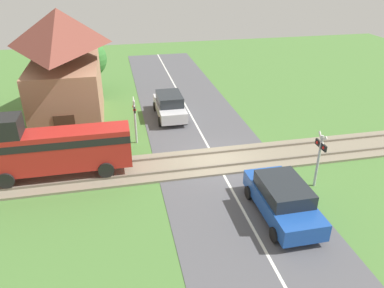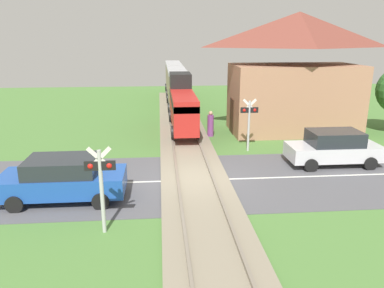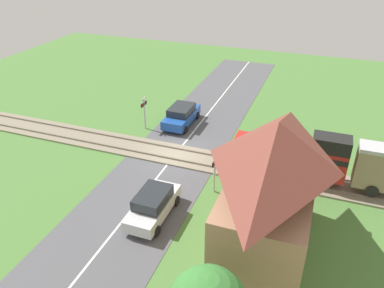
{
  "view_description": "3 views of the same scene",
  "coord_description": "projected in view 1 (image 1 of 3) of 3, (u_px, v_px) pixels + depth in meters",
  "views": [
    {
      "loc": [
        -16.51,
        4.85,
        9.82
      ],
      "look_at": [
        0.0,
        1.32,
        1.2
      ],
      "focal_mm": 35.0,
      "sensor_mm": 36.0,
      "label": 1
    },
    {
      "loc": [
        -1.36,
        -14.37,
        5.8
      ],
      "look_at": [
        0.0,
        1.32,
        1.2
      ],
      "focal_mm": 35.0,
      "sensor_mm": 36.0,
      "label": 2
    },
    {
      "loc": [
        21.22,
        9.19,
        13.94
      ],
      "look_at": [
        0.0,
        1.32,
        1.2
      ],
      "focal_mm": 35.0,
      "sensor_mm": 36.0,
      "label": 3
    }
  ],
  "objects": [
    {
      "name": "car_far_side",
      "position": [
        170.0,
        105.0,
        24.8
      ],
      "size": [
        4.19,
        1.87,
        1.62
      ],
      "color": "silver",
      "rests_on": "ground_plane"
    },
    {
      "name": "tree_by_station",
      "position": [
        88.0,
        59.0,
        28.67
      ],
      "size": [
        2.92,
        2.92,
        4.09
      ],
      "color": "brown",
      "rests_on": "ground_plane"
    },
    {
      "name": "station_building",
      "position": [
        65.0,
        70.0,
        22.62
      ],
      "size": [
        8.13,
        4.19,
        7.1
      ],
      "color": "#AD7A5B",
      "rests_on": "ground_plane"
    },
    {
      "name": "crossing_signal_east_approach",
      "position": [
        135.0,
        114.0,
        20.95
      ],
      "size": [
        0.9,
        0.18,
        2.73
      ],
      "color": "#B7B7B7",
      "rests_on": "ground_plane"
    },
    {
      "name": "crossing_signal_west_approach",
      "position": [
        320.0,
        153.0,
        16.94
      ],
      "size": [
        0.9,
        0.18,
        2.73
      ],
      "color": "#B7B7B7",
      "rests_on": "ground_plane"
    },
    {
      "name": "ground_plane",
      "position": [
        216.0,
        162.0,
        19.75
      ],
      "size": [
        60.0,
        60.0,
        0.0
      ],
      "primitive_type": "plane",
      "color": "#4C7A38"
    },
    {
      "name": "road_surface",
      "position": [
        216.0,
        162.0,
        19.74
      ],
      "size": [
        48.0,
        6.4,
        0.02
      ],
      "color": "#515156",
      "rests_on": "ground_plane"
    },
    {
      "name": "pedestrian_by_station",
      "position": [
        79.0,
        149.0,
        19.52
      ],
      "size": [
        0.37,
        0.37,
        1.51
      ],
      "color": "#7F3D84",
      "rests_on": "ground_plane"
    },
    {
      "name": "car_near_crossing",
      "position": [
        283.0,
        199.0,
        15.36
      ],
      "size": [
        4.42,
        2.02,
        1.6
      ],
      "color": "#1E4CA8",
      "rests_on": "ground_plane"
    },
    {
      "name": "track_bed",
      "position": [
        216.0,
        161.0,
        19.72
      ],
      "size": [
        2.8,
        48.0,
        0.24
      ],
      "color": "gray",
      "rests_on": "ground_plane"
    }
  ]
}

